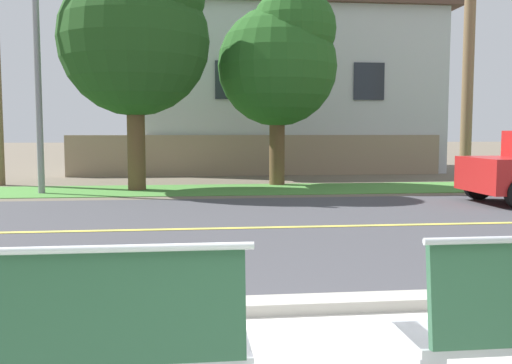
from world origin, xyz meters
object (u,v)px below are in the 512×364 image
(bench_left, at_px, (47,353))
(streetlamp, at_px, (38,16))
(shade_tree_left, at_px, (281,58))
(shade_tree_far_left, at_px, (139,29))

(bench_left, bearing_deg, streetlamp, 104.13)
(shade_tree_left, bearing_deg, bench_left, -103.82)
(bench_left, relative_size, shade_tree_far_left, 0.31)
(bench_left, distance_m, streetlamp, 12.73)
(shade_tree_far_left, height_order, shade_tree_left, shade_tree_far_left)
(streetlamp, height_order, shade_tree_far_left, streetlamp)
(bench_left, height_order, streetlamp, streetlamp)
(bench_left, height_order, shade_tree_far_left, shade_tree_far_left)
(bench_left, bearing_deg, shade_tree_far_left, 92.81)
(streetlamp, relative_size, shade_tree_far_left, 1.20)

